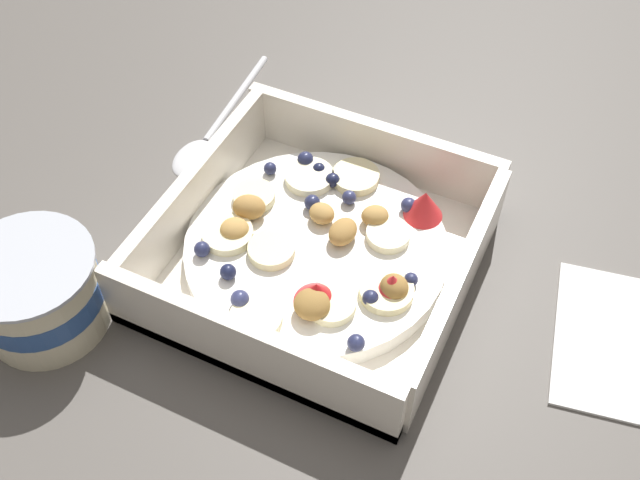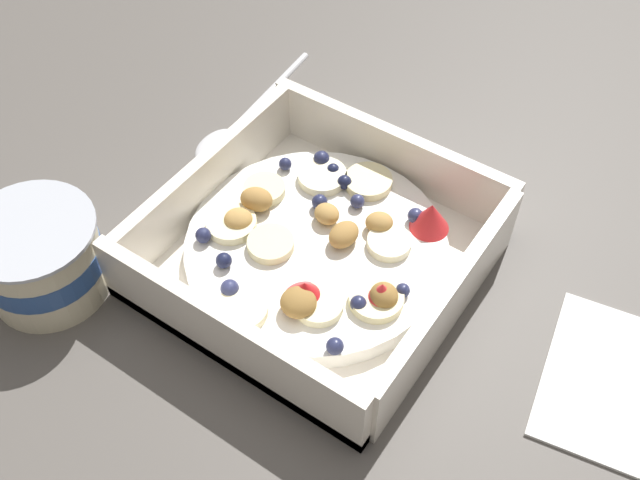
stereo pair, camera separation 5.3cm
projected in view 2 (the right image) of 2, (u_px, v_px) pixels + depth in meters
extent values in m
plane|color=#56514C|center=(313.00, 268.00, 0.55)|extent=(2.40, 2.40, 0.00)
cube|color=white|center=(320.00, 262.00, 0.55)|extent=(0.22, 0.22, 0.01)
cube|color=white|center=(393.00, 159.00, 0.59)|extent=(0.22, 0.01, 0.06)
cube|color=white|center=(230.00, 342.00, 0.48)|extent=(0.22, 0.01, 0.06)
cube|color=white|center=(447.00, 308.00, 0.50)|extent=(0.01, 0.20, 0.06)
cube|color=white|center=(210.00, 183.00, 0.57)|extent=(0.01, 0.20, 0.06)
cylinder|color=white|center=(320.00, 251.00, 0.54)|extent=(0.19, 0.19, 0.02)
cylinder|color=#F7EFC6|center=(322.00, 176.00, 0.58)|extent=(0.05, 0.05, 0.01)
cylinder|color=#F4EAB7|center=(319.00, 305.00, 0.50)|extent=(0.05, 0.05, 0.01)
cylinder|color=#F7EFC6|center=(389.00, 243.00, 0.53)|extent=(0.04, 0.04, 0.01)
cylinder|color=beige|center=(371.00, 183.00, 0.57)|extent=(0.04, 0.04, 0.01)
cylinder|color=beige|center=(271.00, 244.00, 0.53)|extent=(0.04, 0.04, 0.01)
cylinder|color=beige|center=(376.00, 299.00, 0.50)|extent=(0.05, 0.05, 0.01)
cylinder|color=#F4EAB7|center=(231.00, 224.00, 0.54)|extent=(0.04, 0.04, 0.01)
cylinder|color=#F4EAB7|center=(242.00, 309.00, 0.50)|extent=(0.04, 0.04, 0.01)
cylinder|color=beige|center=(264.00, 189.00, 0.57)|extent=(0.04, 0.04, 0.01)
cone|color=red|center=(305.00, 292.00, 0.50)|extent=(0.04, 0.04, 0.02)
cone|color=red|center=(431.00, 216.00, 0.54)|extent=(0.04, 0.04, 0.02)
cone|color=red|center=(382.00, 294.00, 0.50)|extent=(0.03, 0.03, 0.02)
sphere|color=#23284C|center=(358.00, 304.00, 0.50)|extent=(0.01, 0.01, 0.01)
sphere|color=#191E3D|center=(344.00, 182.00, 0.57)|extent=(0.01, 0.01, 0.01)
sphere|color=#23284C|center=(203.00, 235.00, 0.53)|extent=(0.01, 0.01, 0.01)
sphere|color=navy|center=(230.00, 289.00, 0.50)|extent=(0.01, 0.01, 0.01)
sphere|color=#23284C|center=(285.00, 164.00, 0.58)|extent=(0.01, 0.01, 0.01)
sphere|color=#23284C|center=(335.00, 346.00, 0.47)|extent=(0.01, 0.01, 0.01)
sphere|color=navy|center=(415.00, 216.00, 0.55)|extent=(0.01, 0.01, 0.01)
sphere|color=#191E3D|center=(333.00, 170.00, 0.58)|extent=(0.01, 0.01, 0.01)
sphere|color=#23284C|center=(321.00, 159.00, 0.58)|extent=(0.01, 0.01, 0.01)
sphere|color=#23284C|center=(320.00, 202.00, 0.55)|extent=(0.01, 0.01, 0.01)
sphere|color=#23284C|center=(406.00, 286.00, 0.51)|extent=(0.01, 0.01, 0.01)
sphere|color=#191E3D|center=(306.00, 302.00, 0.50)|extent=(0.01, 0.01, 0.01)
sphere|color=navy|center=(357.00, 201.00, 0.56)|extent=(0.01, 0.01, 0.01)
sphere|color=#191E3D|center=(224.00, 261.00, 0.52)|extent=(0.01, 0.01, 0.01)
ellipsoid|color=#AD7F42|center=(344.00, 235.00, 0.53)|extent=(0.02, 0.03, 0.02)
ellipsoid|color=olive|center=(298.00, 303.00, 0.49)|extent=(0.03, 0.03, 0.02)
ellipsoid|color=#AD7F42|center=(256.00, 199.00, 0.55)|extent=(0.03, 0.03, 0.02)
ellipsoid|color=tan|center=(238.00, 219.00, 0.54)|extent=(0.03, 0.03, 0.01)
ellipsoid|color=tan|center=(327.00, 214.00, 0.55)|extent=(0.02, 0.02, 0.01)
ellipsoid|color=tan|center=(379.00, 222.00, 0.54)|extent=(0.03, 0.03, 0.01)
ellipsoid|color=olive|center=(384.00, 295.00, 0.50)|extent=(0.03, 0.03, 0.02)
ellipsoid|color=silver|center=(217.00, 143.00, 0.64)|extent=(0.04, 0.05, 0.01)
cylinder|color=silver|center=(271.00, 88.00, 0.68)|extent=(0.02, 0.13, 0.01)
cylinder|color=beige|center=(42.00, 259.00, 0.52)|extent=(0.09, 0.09, 0.06)
cylinder|color=#2D5193|center=(40.00, 256.00, 0.52)|extent=(0.09, 0.09, 0.02)
cylinder|color=#B7BCC6|center=(28.00, 229.00, 0.50)|extent=(0.09, 0.09, 0.00)
cube|color=white|center=(638.00, 391.00, 0.49)|extent=(0.14, 0.14, 0.01)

